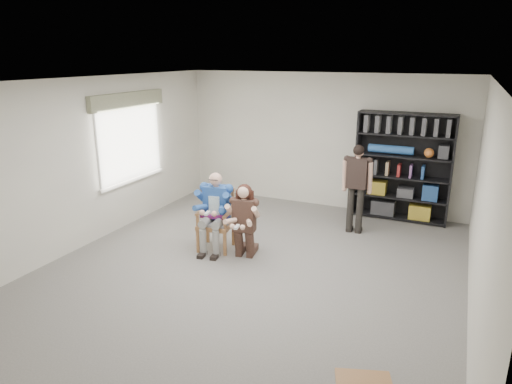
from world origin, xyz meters
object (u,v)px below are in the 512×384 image
at_px(kneeling_woman, 244,222).
at_px(armchair, 216,220).
at_px(seated_man, 215,212).
at_px(standing_man, 356,190).
at_px(bookshelf, 403,167).

bearing_deg(kneeling_woman, armchair, 159.15).
relative_size(seated_man, kneeling_woman, 1.09).
distance_m(armchair, seated_man, 0.15).
bearing_deg(kneeling_woman, standing_man, 44.05).
xyz_separation_m(bookshelf, standing_man, (-0.64, -1.10, -0.23)).
distance_m(seated_man, standing_man, 2.58).
distance_m(seated_man, kneeling_woman, 0.59).
relative_size(kneeling_woman, bookshelf, 0.58).
relative_size(seated_man, standing_man, 0.81).
relative_size(armchair, standing_man, 0.62).
bearing_deg(seated_man, kneeling_woman, -20.85).
bearing_deg(armchair, seated_man, 0.00).
xyz_separation_m(seated_man, kneeling_woman, (0.58, -0.12, -0.06)).
height_order(bookshelf, standing_man, bookshelf).
height_order(kneeling_woman, standing_man, standing_man).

